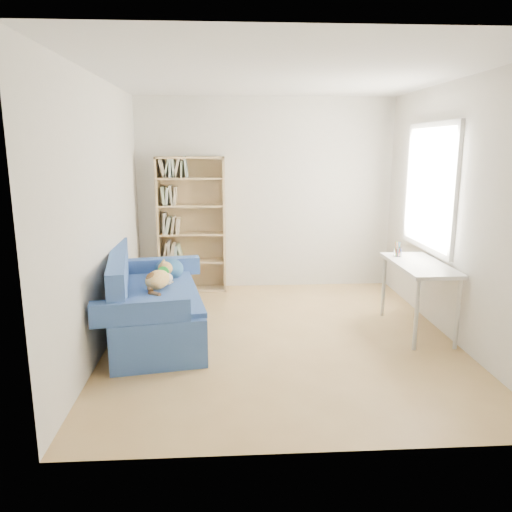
{
  "coord_description": "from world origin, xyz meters",
  "views": [
    {
      "loc": [
        -0.56,
        -4.87,
        1.95
      ],
      "look_at": [
        -0.25,
        0.11,
        0.85
      ],
      "focal_mm": 35.0,
      "sensor_mm": 36.0,
      "label": 1
    }
  ],
  "objects_px": {
    "pen_cup": "(398,251)",
    "sofa": "(151,305)",
    "desk": "(419,271)",
    "bookshelf": "(192,230)"
  },
  "relations": [
    {
      "from": "desk",
      "to": "pen_cup",
      "type": "height_order",
      "value": "pen_cup"
    },
    {
      "from": "pen_cup",
      "to": "sofa",
      "type": "bearing_deg",
      "value": -173.52
    },
    {
      "from": "sofa",
      "to": "bookshelf",
      "type": "relative_size",
      "value": 1.07
    },
    {
      "from": "desk",
      "to": "bookshelf",
      "type": "bearing_deg",
      "value": 145.12
    },
    {
      "from": "sofa",
      "to": "desk",
      "type": "distance_m",
      "value": 2.84
    },
    {
      "from": "sofa",
      "to": "desk",
      "type": "height_order",
      "value": "sofa"
    },
    {
      "from": "desk",
      "to": "pen_cup",
      "type": "distance_m",
      "value": 0.39
    },
    {
      "from": "desk",
      "to": "pen_cup",
      "type": "xyz_separation_m",
      "value": [
        -0.12,
        0.35,
        0.15
      ]
    },
    {
      "from": "bookshelf",
      "to": "desk",
      "type": "distance_m",
      "value": 3.04
    },
    {
      "from": "bookshelf",
      "to": "desk",
      "type": "bearing_deg",
      "value": -34.88
    }
  ]
}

